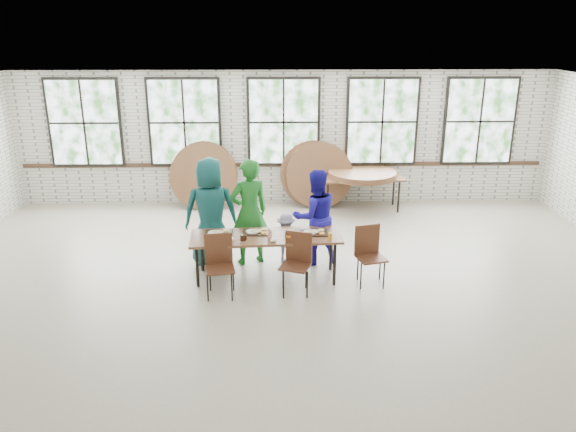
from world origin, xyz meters
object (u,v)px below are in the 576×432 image
dining_table (266,238)px  chair_near_right (297,257)px  storage_table (362,179)px  chair_near_left (219,260)px

dining_table → chair_near_right: 0.69m
storage_table → chair_near_right: bearing=-116.7°
chair_near_right → storage_table: size_ratio=0.51×
dining_table → storage_table: 4.13m
dining_table → chair_near_right: bearing=-48.4°
chair_near_left → storage_table: chair_near_left is taller
dining_table → chair_near_left: bearing=-146.2°
dining_table → chair_near_left: chair_near_left is taller
storage_table → chair_near_left: bearing=-129.2°
chair_near_left → storage_table: (2.78, 4.11, 0.13)m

